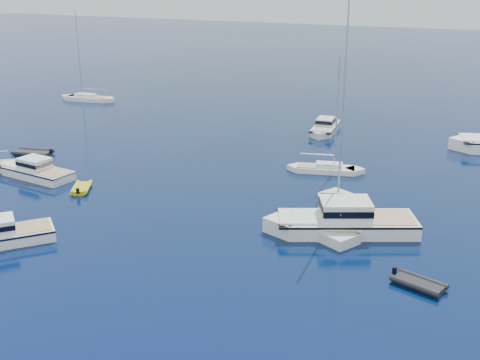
# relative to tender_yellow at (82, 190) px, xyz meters

# --- Properties ---
(motor_cruiser_centre) EXTENTS (12.49, 8.47, 3.17)m
(motor_cruiser_centre) POSITION_rel_tender_yellow_xyz_m (23.11, 0.97, 0.00)
(motor_cruiser_centre) COLOR silver
(motor_cruiser_centre) RESTS_ON ground
(motor_cruiser_far_l) EXTENTS (9.26, 3.78, 2.36)m
(motor_cruiser_far_l) POSITION_rel_tender_yellow_xyz_m (-6.42, 1.19, 0.00)
(motor_cruiser_far_l) COLOR white
(motor_cruiser_far_l) RESTS_ON ground
(motor_cruiser_horizon) EXTENTS (3.38, 8.52, 2.18)m
(motor_cruiser_horizon) POSITION_rel_tender_yellow_xyz_m (13.19, 28.57, 0.00)
(motor_cruiser_horizon) COLOR silver
(motor_cruiser_horizon) RESTS_ON ground
(sailboat_mid_r) EXTENTS (6.52, 12.02, 17.13)m
(sailboat_mid_r) POSITION_rel_tender_yellow_xyz_m (22.31, 2.87, 0.00)
(sailboat_mid_r) COLOR silver
(sailboat_mid_r) RESTS_ON ground
(sailboat_centre) EXTENTS (8.03, 3.94, 11.42)m
(sailboat_centre) POSITION_rel_tender_yellow_xyz_m (17.83, 14.06, 0.00)
(sailboat_centre) COLOR white
(sailboat_centre) RESTS_ON ground
(sailboat_far_l) EXTENTS (9.46, 3.68, 13.54)m
(sailboat_far_l) POSITION_rel_tender_yellow_xyz_m (-24.37, 31.71, 0.00)
(sailboat_far_l) COLOR white
(sailboat_far_l) RESTS_ON ground
(tender_yellow) EXTENTS (3.01, 3.54, 0.95)m
(tender_yellow) POSITION_rel_tender_yellow_xyz_m (0.00, 0.00, 0.00)
(tender_yellow) COLOR #C8BE0B
(tender_yellow) RESTS_ON ground
(tender_grey_near) EXTENTS (3.74, 2.78, 0.95)m
(tender_grey_near) POSITION_rel_tender_yellow_xyz_m (29.73, -5.08, 0.00)
(tender_grey_near) COLOR black
(tender_grey_near) RESTS_ON ground
(tender_grey_far) EXTENTS (4.61, 3.13, 0.95)m
(tender_grey_far) POSITION_rel_tender_yellow_xyz_m (-11.70, 6.62, 0.00)
(tender_grey_far) COLOR black
(tender_grey_far) RESTS_ON ground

